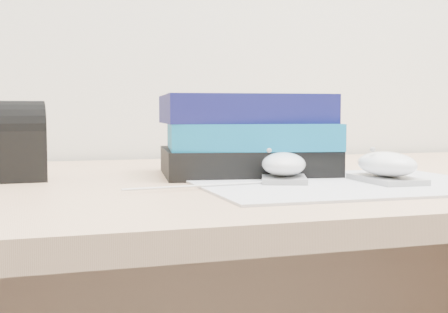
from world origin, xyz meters
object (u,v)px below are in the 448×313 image
object	(u,v)px
desk	(255,309)
mouse_rear	(284,167)
book_stack	(246,136)
mouse_front	(386,167)
pouch	(0,142)

from	to	relation	value
desk	mouse_rear	size ratio (longest dim) A/B	12.78
book_stack	desk	bearing A→B (deg)	51.60
desk	mouse_front	bearing A→B (deg)	-65.34
book_stack	pouch	bearing A→B (deg)	176.27
desk	book_stack	xyz separation A→B (m)	(-0.03, -0.04, 0.30)
book_stack	pouch	size ratio (longest dim) A/B	2.27
desk	mouse_front	size ratio (longest dim) A/B	13.59
mouse_rear	desk	bearing A→B (deg)	81.91
mouse_front	book_stack	distance (m)	0.23
mouse_rear	book_stack	xyz separation A→B (m)	(-0.01, 0.13, 0.04)
mouse_front	pouch	xyz separation A→B (m)	(-0.51, 0.21, 0.03)
book_stack	mouse_front	bearing A→B (deg)	-53.47
desk	pouch	size ratio (longest dim) A/B	12.46
desk	mouse_front	distance (m)	0.36
desk	mouse_rear	world-z (taller)	mouse_rear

